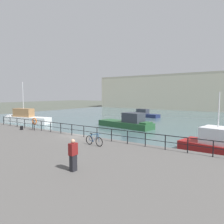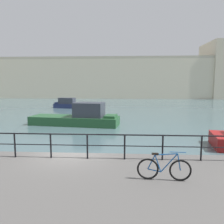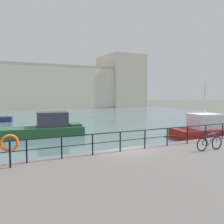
{
  "view_description": "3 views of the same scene",
  "coord_description": "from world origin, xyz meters",
  "px_view_note": "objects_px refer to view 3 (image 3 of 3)",
  "views": [
    {
      "loc": [
        14.2,
        -15.23,
        5.06
      ],
      "look_at": [
        1.07,
        3.57,
        3.16
      ],
      "focal_mm": 33.99,
      "sensor_mm": 36.0,
      "label": 1
    },
    {
      "loc": [
        2.43,
        -9.7,
        4.26
      ],
      "look_at": [
        1.56,
        5.88,
        2.23
      ],
      "focal_mm": 35.25,
      "sensor_mm": 36.0,
      "label": 2
    },
    {
      "loc": [
        -6.98,
        -12.07,
        4.16
      ],
      "look_at": [
        2.54,
        6.51,
        2.6
      ],
      "focal_mm": 39.78,
      "sensor_mm": 36.0,
      "label": 3
    }
  ],
  "objects_px": {
    "life_ring_stand": "(10,144)",
    "moored_cabin_cruiser": "(41,128)",
    "harbor_building": "(38,87)",
    "parked_bicycle": "(209,143)",
    "moored_green_narrowboat": "(204,129)"
  },
  "relations": [
    {
      "from": "moored_cabin_cruiser",
      "to": "life_ring_stand",
      "type": "bearing_deg",
      "value": -98.55
    },
    {
      "from": "harbor_building",
      "to": "moored_cabin_cruiser",
      "type": "height_order",
      "value": "harbor_building"
    },
    {
      "from": "harbor_building",
      "to": "moored_cabin_cruiser",
      "type": "xyz_separation_m",
      "value": [
        -8.24,
        -45.55,
        -5.2
      ]
    },
    {
      "from": "harbor_building",
      "to": "life_ring_stand",
      "type": "xyz_separation_m",
      "value": [
        -12.2,
        -59.06,
        -3.94
      ]
    },
    {
      "from": "moored_cabin_cruiser",
      "to": "moored_green_narrowboat",
      "type": "relative_size",
      "value": 1.53
    },
    {
      "from": "moored_green_narrowboat",
      "to": "life_ring_stand",
      "type": "distance_m",
      "value": 18.43
    },
    {
      "from": "harbor_building",
      "to": "parked_bicycle",
      "type": "height_order",
      "value": "harbor_building"
    },
    {
      "from": "moored_green_narrowboat",
      "to": "parked_bicycle",
      "type": "distance_m",
      "value": 10.59
    },
    {
      "from": "moored_cabin_cruiser",
      "to": "parked_bicycle",
      "type": "distance_m",
      "value": 16.26
    },
    {
      "from": "harbor_building",
      "to": "life_ring_stand",
      "type": "height_order",
      "value": "harbor_building"
    },
    {
      "from": "life_ring_stand",
      "to": "moored_cabin_cruiser",
      "type": "bearing_deg",
      "value": 73.67
    },
    {
      "from": "harbor_building",
      "to": "life_ring_stand",
      "type": "relative_size",
      "value": 53.67
    },
    {
      "from": "moored_cabin_cruiser",
      "to": "moored_green_narrowboat",
      "type": "distance_m",
      "value": 15.59
    },
    {
      "from": "parked_bicycle",
      "to": "moored_green_narrowboat",
      "type": "bearing_deg",
      "value": 47.47
    },
    {
      "from": "harbor_building",
      "to": "life_ring_stand",
      "type": "distance_m",
      "value": 60.44
    }
  ]
}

